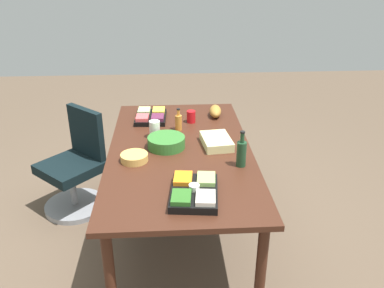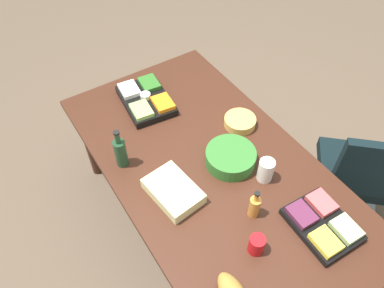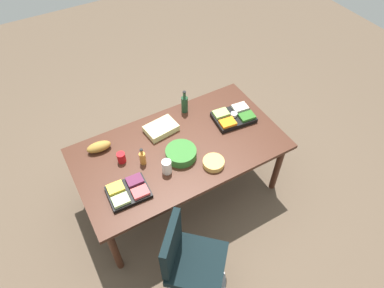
{
  "view_description": "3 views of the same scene",
  "coord_description": "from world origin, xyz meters",
  "px_view_note": "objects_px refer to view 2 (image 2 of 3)",
  "views": [
    {
      "loc": [
        2.92,
        -0.08,
        2.21
      ],
      "look_at": [
        0.11,
        0.09,
        0.87
      ],
      "focal_mm": 38.01,
      "sensor_mm": 36.0,
      "label": 1
    },
    {
      "loc": [
        -1.1,
        0.85,
        2.55
      ],
      "look_at": [
        0.14,
        0.04,
        0.86
      ],
      "focal_mm": 35.03,
      "sensor_mm": 36.0,
      "label": 2
    },
    {
      "loc": [
        -0.99,
        -1.98,
        3.34
      ],
      "look_at": [
        0.1,
        -0.07,
        0.83
      ],
      "focal_mm": 31.76,
      "sensor_mm": 36.0,
      "label": 3
    }
  ],
  "objects_px": {
    "office_chair": "(352,181)",
    "red_solo_cup": "(256,245)",
    "sheet_cake": "(173,191)",
    "chip_bowl": "(240,122)",
    "mayo_jar": "(266,170)",
    "fruit_platter": "(322,224)",
    "conference_table": "(211,172)",
    "wine_bottle": "(121,152)",
    "salad_bowl": "(231,157)",
    "veggie_tray": "(146,99)",
    "dressing_bottle": "(254,207)"
  },
  "relations": [
    {
      "from": "veggie_tray",
      "to": "chip_bowl",
      "type": "distance_m",
      "value": 0.67
    },
    {
      "from": "office_chair",
      "to": "sheet_cake",
      "type": "bearing_deg",
      "value": 74.15
    },
    {
      "from": "red_solo_cup",
      "to": "chip_bowl",
      "type": "xyz_separation_m",
      "value": [
        0.74,
        -0.47,
        -0.03
      ]
    },
    {
      "from": "wine_bottle",
      "to": "veggie_tray",
      "type": "relative_size",
      "value": 0.61
    },
    {
      "from": "sheet_cake",
      "to": "chip_bowl",
      "type": "bearing_deg",
      "value": -70.23
    },
    {
      "from": "red_solo_cup",
      "to": "chip_bowl",
      "type": "relative_size",
      "value": 0.53
    },
    {
      "from": "veggie_tray",
      "to": "chip_bowl",
      "type": "relative_size",
      "value": 2.17
    },
    {
      "from": "chip_bowl",
      "to": "conference_table",
      "type": "bearing_deg",
      "value": 116.61
    },
    {
      "from": "conference_table",
      "to": "dressing_bottle",
      "type": "xyz_separation_m",
      "value": [
        -0.4,
        0.0,
        0.15
      ]
    },
    {
      "from": "office_chair",
      "to": "wine_bottle",
      "type": "relative_size",
      "value": 3.41
    },
    {
      "from": "fruit_platter",
      "to": "conference_table",
      "type": "bearing_deg",
      "value": 21.09
    },
    {
      "from": "office_chair",
      "to": "fruit_platter",
      "type": "xyz_separation_m",
      "value": [
        -0.24,
        0.7,
        0.44
      ]
    },
    {
      "from": "veggie_tray",
      "to": "dressing_bottle",
      "type": "relative_size",
      "value": 2.25
    },
    {
      "from": "conference_table",
      "to": "salad_bowl",
      "type": "distance_m",
      "value": 0.17
    },
    {
      "from": "veggie_tray",
      "to": "fruit_platter",
      "type": "relative_size",
      "value": 1.21
    },
    {
      "from": "veggie_tray",
      "to": "chip_bowl",
      "type": "height_order",
      "value": "veggie_tray"
    },
    {
      "from": "office_chair",
      "to": "red_solo_cup",
      "type": "height_order",
      "value": "office_chair"
    },
    {
      "from": "conference_table",
      "to": "mayo_jar",
      "type": "relative_size",
      "value": 14.05
    },
    {
      "from": "office_chair",
      "to": "veggie_tray",
      "type": "bearing_deg",
      "value": 42.71
    },
    {
      "from": "conference_table",
      "to": "office_chair",
      "type": "xyz_separation_m",
      "value": [
        -0.41,
        -0.96,
        -0.34
      ]
    },
    {
      "from": "office_chair",
      "to": "red_solo_cup",
      "type": "xyz_separation_m",
      "value": [
        -0.15,
        1.08,
        0.46
      ]
    },
    {
      "from": "wine_bottle",
      "to": "fruit_platter",
      "type": "distance_m",
      "value": 1.18
    },
    {
      "from": "fruit_platter",
      "to": "office_chair",
      "type": "bearing_deg",
      "value": -71.06
    },
    {
      "from": "veggie_tray",
      "to": "office_chair",
      "type": "bearing_deg",
      "value": -137.29
    },
    {
      "from": "wine_bottle",
      "to": "sheet_cake",
      "type": "relative_size",
      "value": 0.86
    },
    {
      "from": "sheet_cake",
      "to": "wine_bottle",
      "type": "bearing_deg",
      "value": 21.42
    },
    {
      "from": "sheet_cake",
      "to": "mayo_jar",
      "type": "relative_size",
      "value": 2.16
    },
    {
      "from": "office_chair",
      "to": "fruit_platter",
      "type": "relative_size",
      "value": 2.53
    },
    {
      "from": "office_chair",
      "to": "red_solo_cup",
      "type": "distance_m",
      "value": 1.18
    },
    {
      "from": "dressing_bottle",
      "to": "sheet_cake",
      "type": "distance_m",
      "value": 0.45
    },
    {
      "from": "chip_bowl",
      "to": "fruit_platter",
      "type": "distance_m",
      "value": 0.84
    },
    {
      "from": "wine_bottle",
      "to": "chip_bowl",
      "type": "xyz_separation_m",
      "value": [
        -0.12,
        -0.79,
        -0.08
      ]
    },
    {
      "from": "conference_table",
      "to": "mayo_jar",
      "type": "distance_m",
      "value": 0.35
    },
    {
      "from": "salad_bowl",
      "to": "office_chair",
      "type": "bearing_deg",
      "value": -113.57
    },
    {
      "from": "conference_table",
      "to": "mayo_jar",
      "type": "xyz_separation_m",
      "value": [
        -0.25,
        -0.21,
        0.15
      ]
    },
    {
      "from": "conference_table",
      "to": "fruit_platter",
      "type": "relative_size",
      "value": 5.6
    },
    {
      "from": "veggie_tray",
      "to": "fruit_platter",
      "type": "height_order",
      "value": "veggie_tray"
    },
    {
      "from": "conference_table",
      "to": "wine_bottle",
      "type": "height_order",
      "value": "wine_bottle"
    },
    {
      "from": "mayo_jar",
      "to": "fruit_platter",
      "type": "relative_size",
      "value": 0.4
    },
    {
      "from": "sheet_cake",
      "to": "chip_bowl",
      "type": "xyz_separation_m",
      "value": [
        0.23,
        -0.65,
        -0.01
      ]
    },
    {
      "from": "salad_bowl",
      "to": "dressing_bottle",
      "type": "bearing_deg",
      "value": 162.13
    },
    {
      "from": "sheet_cake",
      "to": "fruit_platter",
      "type": "height_order",
      "value": "fruit_platter"
    },
    {
      "from": "sheet_cake",
      "to": "mayo_jar",
      "type": "distance_m",
      "value": 0.54
    },
    {
      "from": "red_solo_cup",
      "to": "conference_table",
      "type": "bearing_deg",
      "value": -12.11
    },
    {
      "from": "fruit_platter",
      "to": "red_solo_cup",
      "type": "bearing_deg",
      "value": 76.66
    },
    {
      "from": "salad_bowl",
      "to": "conference_table",
      "type": "bearing_deg",
      "value": 68.15
    },
    {
      "from": "salad_bowl",
      "to": "dressing_bottle",
      "type": "distance_m",
      "value": 0.37
    },
    {
      "from": "conference_table",
      "to": "red_solo_cup",
      "type": "height_order",
      "value": "red_solo_cup"
    },
    {
      "from": "red_solo_cup",
      "to": "sheet_cake",
      "type": "bearing_deg",
      "value": 19.13
    },
    {
      "from": "dressing_bottle",
      "to": "conference_table",
      "type": "bearing_deg",
      "value": -0.66
    }
  ]
}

